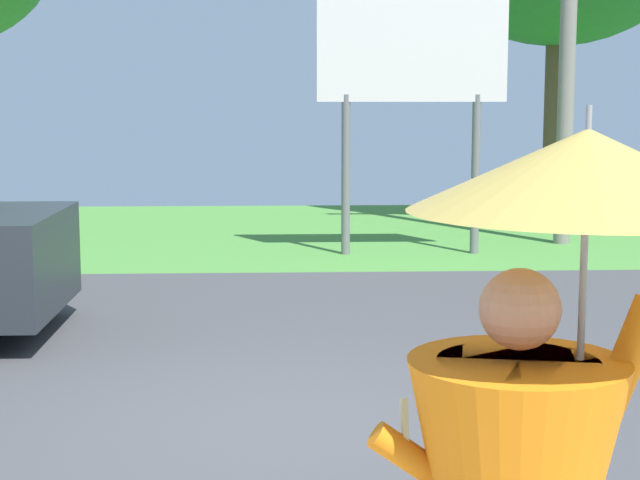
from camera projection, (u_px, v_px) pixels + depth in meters
name	position (u px, v px, depth m)	size (l,w,h in m)	color
ground_plane	(278.00, 332.00, 9.68)	(40.00, 22.00, 0.20)	#424244
roadside_billboard	(412.00, 69.00, 13.89)	(2.60, 0.12, 3.50)	slate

